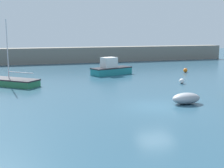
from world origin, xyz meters
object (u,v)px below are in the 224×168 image
object	(u,v)px
motorboat_with_cabin	(111,69)
mooring_buoy_orange	(185,70)
mooring_buoy_white	(182,81)
dinghy_near_pier	(186,98)
sailboat_tall_mast	(9,82)

from	to	relation	value
motorboat_with_cabin	mooring_buoy_orange	world-z (taller)	motorboat_with_cabin
mooring_buoy_orange	mooring_buoy_white	bearing A→B (deg)	-122.63
dinghy_near_pier	sailboat_tall_mast	bearing A→B (deg)	134.84
dinghy_near_pier	mooring_buoy_orange	world-z (taller)	dinghy_near_pier
dinghy_near_pier	mooring_buoy_orange	bearing A→B (deg)	58.57
dinghy_near_pier	mooring_buoy_orange	xyz separation A→B (m)	(8.77, 15.06, -0.14)
dinghy_near_pier	mooring_buoy_orange	distance (m)	17.42
mooring_buoy_white	mooring_buoy_orange	world-z (taller)	mooring_buoy_orange
mooring_buoy_white	dinghy_near_pier	bearing A→B (deg)	-117.79
motorboat_with_cabin	mooring_buoy_orange	size ratio (longest dim) A/B	10.03
motorboat_with_cabin	sailboat_tall_mast	bearing A→B (deg)	-178.83
dinghy_near_pier	sailboat_tall_mast	size ratio (longest dim) A/B	0.34
sailboat_tall_mast	mooring_buoy_white	xyz separation A→B (m)	(16.21, -4.00, -0.10)
sailboat_tall_mast	mooring_buoy_white	distance (m)	16.70
sailboat_tall_mast	mooring_buoy_white	size ratio (longest dim) A/B	12.02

